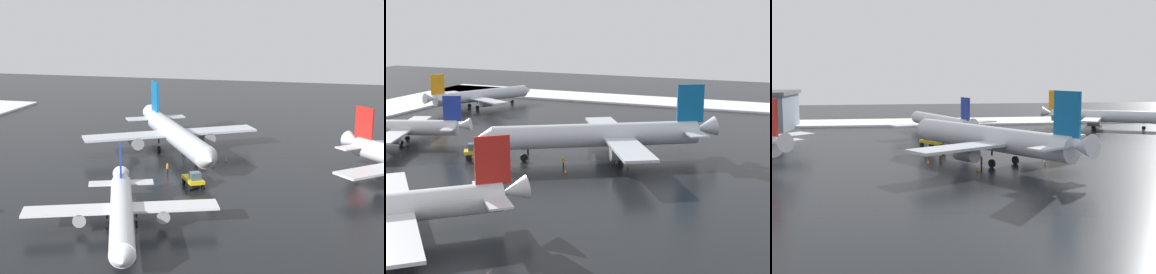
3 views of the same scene
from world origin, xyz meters
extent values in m
plane|color=black|center=(0.00, 0.00, 0.00)|extent=(240.00, 240.00, 0.00)
cube|color=white|center=(0.00, -50.00, 0.22)|extent=(152.00, 16.00, 0.44)
cylinder|color=silver|center=(-8.09, 12.22, 3.78)|extent=(20.06, 29.53, 3.67)
cone|color=silver|center=(1.05, -2.70, 3.78)|extent=(4.33, 4.03, 3.49)
cone|color=silver|center=(-17.35, 27.31, 4.43)|extent=(4.68, 4.92, 3.57)
cube|color=silver|center=(-2.24, 19.61, 3.46)|extent=(14.45, 11.39, 0.39)
cylinder|color=gray|center=(-3.79, 18.02, 2.38)|extent=(3.76, 4.26, 2.16)
cube|color=silver|center=(-17.33, 10.35, 3.46)|extent=(14.45, 11.39, 0.39)
cylinder|color=gray|center=(-15.21, 11.02, 2.38)|extent=(3.76, 4.26, 2.16)
cube|color=#0C5999|center=(-15.99, 25.10, 8.42)|extent=(2.59, 3.89, 6.05)
cube|color=silver|center=(-13.12, 26.61, 4.21)|extent=(5.89, 5.10, 0.26)
cube|color=silver|center=(-18.64, 23.23, 4.21)|extent=(5.89, 5.10, 0.26)
cylinder|color=black|center=(-2.17, 2.55, 2.16)|extent=(0.26, 0.26, 0.76)
cylinder|color=black|center=(-2.17, 2.55, 0.59)|extent=(0.94, 1.21, 1.19)
cylinder|color=black|center=(-7.76, 16.22, 2.16)|extent=(0.26, 0.26, 0.76)
cylinder|color=black|center=(-7.76, 16.22, 0.59)|extent=(0.94, 1.21, 1.19)
cylinder|color=black|center=(-11.81, 13.74, 2.16)|extent=(0.26, 0.26, 0.76)
cylinder|color=black|center=(-11.81, 13.74, 0.59)|extent=(0.94, 1.21, 1.19)
cylinder|color=silver|center=(-4.40, -25.03, 2.77)|extent=(10.97, 23.17, 2.69)
cone|color=silver|center=(0.16, -37.03, 2.77)|extent=(3.07, 2.69, 2.56)
cone|color=silver|center=(-9.02, -12.89, 3.25)|extent=(3.15, 3.46, 2.62)
cube|color=silver|center=(0.82, -20.50, 2.54)|extent=(10.87, 6.92, 0.29)
cylinder|color=gray|center=(-0.52, -21.43, 1.74)|extent=(2.44, 3.08, 1.58)
cube|color=silver|center=(-11.32, -25.12, 2.54)|extent=(10.87, 6.92, 0.29)
cylinder|color=gray|center=(-9.70, -24.93, 1.74)|extent=(2.44, 3.08, 1.58)
cube|color=navy|center=(-8.35, -14.67, 6.18)|extent=(1.39, 3.06, 4.44)
cube|color=silver|center=(-6.07, -13.97, 3.09)|extent=(4.29, 3.28, 0.19)
cube|color=silver|center=(-10.51, -15.66, 3.09)|extent=(4.29, 3.28, 0.19)
cylinder|color=black|center=(-1.44, -32.81, 1.58)|extent=(0.19, 0.19, 0.55)
cylinder|color=black|center=(-1.44, -32.81, 0.44)|extent=(0.57, 0.91, 0.87)
cylinder|color=black|center=(-3.62, -22.19, 1.58)|extent=(0.19, 0.19, 0.55)
cylinder|color=black|center=(-3.62, -22.19, 0.44)|extent=(0.57, 0.91, 0.87)
cylinder|color=black|center=(-6.88, -23.43, 1.58)|extent=(0.19, 0.19, 0.55)
cylinder|color=black|center=(-6.88, -23.43, 0.44)|extent=(0.57, 0.91, 0.87)
cylinder|color=silver|center=(-43.33, -30.61, 2.88)|extent=(23.37, 13.31, 2.79)
cone|color=silver|center=(-31.22, -36.51, 3.37)|extent=(3.68, 3.42, 2.72)
cube|color=silver|center=(-44.06, -37.74, 2.63)|extent=(7.93, 11.18, 0.30)
cylinder|color=gray|center=(-43.71, -36.08, 1.81)|extent=(3.23, 2.70, 1.64)
cube|color=silver|center=(-38.16, -25.63, 2.63)|extent=(7.93, 11.18, 0.30)
cylinder|color=gray|center=(-39.25, -26.93, 1.81)|extent=(3.23, 2.70, 1.64)
cube|color=orange|center=(-32.99, -35.65, 6.41)|extent=(3.08, 1.71, 4.60)
cube|color=silver|center=(-34.22, -37.79, 3.20)|extent=(3.65, 4.48, 0.20)
cube|color=silver|center=(-32.06, -33.36, 3.20)|extent=(3.65, 4.48, 0.20)
cylinder|color=black|center=(-51.08, -26.82, 1.64)|extent=(0.20, 0.20, 0.58)
cylinder|color=black|center=(-51.08, -26.82, 0.45)|extent=(0.94, 0.65, 0.90)
cylinder|color=black|center=(-41.90, -33.31, 1.64)|extent=(0.20, 0.20, 0.58)
cylinder|color=black|center=(-41.90, -33.31, 0.45)|extent=(0.94, 0.65, 0.90)
cylinder|color=black|center=(-40.32, -30.06, 1.64)|extent=(0.20, 0.20, 0.58)
cylinder|color=black|center=(-40.32, -30.06, 0.45)|extent=(0.94, 0.65, 0.90)
cone|color=silver|center=(22.16, 14.40, 3.89)|extent=(4.31, 4.36, 3.14)
cube|color=silver|center=(25.01, -0.24, 3.04)|extent=(11.93, 11.42, 0.34)
cube|color=silver|center=(21.73, 10.66, 3.70)|extent=(5.03, 4.90, 0.23)
cube|color=gold|center=(-0.85, -4.71, 1.15)|extent=(4.26, 5.08, 0.50)
cube|color=#3F5160|center=(-0.38, -5.50, 1.95)|extent=(2.01, 1.97, 1.10)
cylinder|color=black|center=(0.83, -5.58, 0.45)|extent=(0.74, 0.94, 0.90)
cylinder|color=black|center=(-0.87, -6.60, 0.45)|extent=(0.74, 0.94, 0.90)
cylinder|color=black|center=(-0.83, -2.82, 0.45)|extent=(0.74, 0.94, 0.90)
cylinder|color=black|center=(-2.53, -3.84, 0.45)|extent=(0.74, 0.94, 0.90)
cylinder|color=black|center=(-6.49, 0.90, 0.42)|extent=(0.16, 0.16, 0.85)
cylinder|color=black|center=(-6.46, 1.09, 0.42)|extent=(0.16, 0.16, 0.85)
cylinder|color=orange|center=(-6.48, 1.00, 1.16)|extent=(0.36, 0.36, 0.62)
sphere|color=tan|center=(-6.48, 1.00, 1.59)|extent=(0.24, 0.24, 0.24)
cylinder|color=black|center=(-6.24, 15.91, 0.42)|extent=(0.16, 0.16, 0.85)
cylinder|color=black|center=(-6.36, 15.75, 0.42)|extent=(0.16, 0.16, 0.85)
cylinder|color=orange|center=(-6.30, 15.83, 1.16)|extent=(0.36, 0.36, 0.62)
sphere|color=tan|center=(-6.30, 15.83, 1.59)|extent=(0.24, 0.24, 0.24)
cylinder|color=black|center=(-0.83, 9.81, 0.42)|extent=(0.16, 0.16, 0.85)
cylinder|color=black|center=(-1.03, 9.78, 0.42)|extent=(0.16, 0.16, 0.85)
cylinder|color=orange|center=(-0.93, 9.79, 1.16)|extent=(0.36, 0.36, 0.62)
sphere|color=tan|center=(-0.93, 9.79, 1.59)|extent=(0.24, 0.24, 0.24)
cone|color=orange|center=(-5.33, 18.40, 0.28)|extent=(0.36, 0.36, 0.55)
cone|color=orange|center=(-16.11, 14.89, 0.28)|extent=(0.36, 0.36, 0.55)
cone|color=orange|center=(1.09, 10.99, 0.28)|extent=(0.36, 0.36, 0.55)
camera|label=1|loc=(18.94, -85.44, 26.31)|focal=55.00mm
camera|label=2|loc=(75.53, 44.44, 23.11)|focal=55.00mm
camera|label=3|loc=(8.04, 98.64, 14.93)|focal=55.00mm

